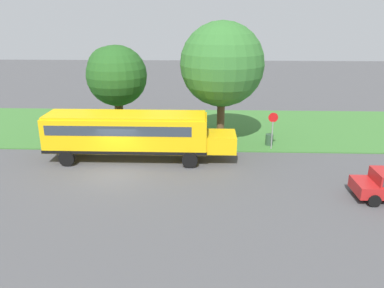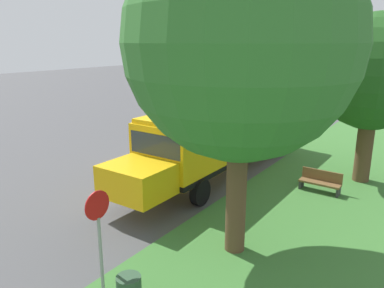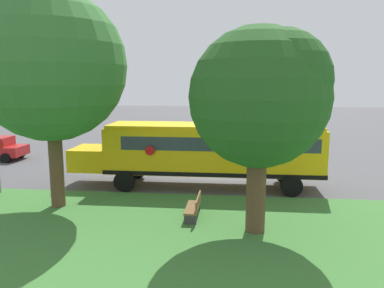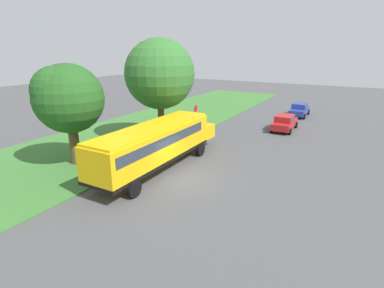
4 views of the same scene
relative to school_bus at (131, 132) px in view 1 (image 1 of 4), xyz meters
The scene contains 8 objects.
ground_plane 3.07m from the school_bus, 14.64° to the right, with size 120.00×120.00×0.00m, color #4C4C4F.
grass_verge 7.93m from the school_bus, behind, with size 12.00×80.00×0.08m, color #3D7533.
school_bus is the anchor object (origin of this frame).
oak_tree_beside_bus 6.79m from the school_bus, 158.95° to the right, with size 4.69×4.69×7.07m.
oak_tree_roadside_mid 8.10m from the school_bus, 122.24° to the left, with size 6.02×6.02×8.88m.
stop_sign 9.88m from the school_bus, 103.36° to the left, with size 0.08×0.68×2.74m.
park_bench 4.81m from the school_bus, behind, with size 1.61×0.52×0.92m.
trash_bin 10.20m from the school_bus, 108.02° to the left, with size 0.56×0.56×0.90m, color #2D4C33.
Camera 1 is at (20.90, 5.47, 9.20)m, focal length 35.00 mm.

